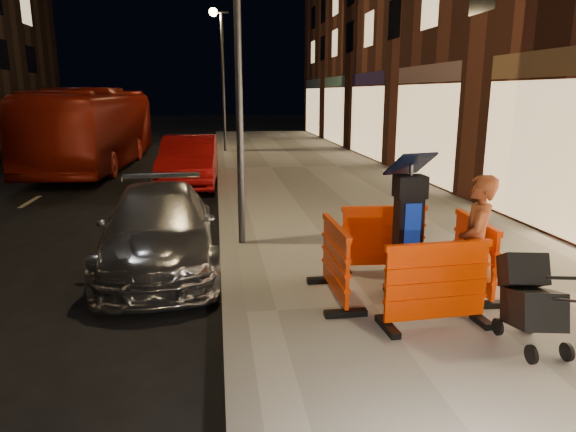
{
  "coord_description": "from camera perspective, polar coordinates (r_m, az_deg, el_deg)",
  "views": [
    {
      "loc": [
        -0.16,
        -5.85,
        2.77
      ],
      "look_at": [
        0.8,
        1.0,
        1.1
      ],
      "focal_mm": 32.0,
      "sensor_mm": 36.0,
      "label": 1
    }
  ],
  "objects": [
    {
      "name": "parking_kiosk",
      "position": [
        6.81,
        13.16,
        -1.47
      ],
      "size": [
        0.58,
        0.58,
        1.79
      ],
      "primitive_type": "cube",
      "rotation": [
        0.0,
        0.0,
        -0.02
      ],
      "color": "black",
      "rests_on": "sidewalk"
    },
    {
      "name": "car_silver",
      "position": [
        8.73,
        -13.92,
        -5.34
      ],
      "size": [
        2.03,
        4.44,
        1.26
      ],
      "primitive_type": "imported",
      "rotation": [
        0.0,
        0.0,
        0.06
      ],
      "color": "#A1A1A5",
      "rests_on": "ground"
    },
    {
      "name": "car_red",
      "position": [
        16.0,
        -10.76,
        3.37
      ],
      "size": [
        1.72,
        4.58,
        1.49
      ],
      "primitive_type": "imported",
      "rotation": [
        0.0,
        0.0,
        -0.03
      ],
      "color": "#A90D10",
      "rests_on": "ground"
    },
    {
      "name": "barrier_front",
      "position": [
        6.1,
        16.15,
        -7.35
      ],
      "size": [
        1.31,
        0.61,
        1.0
      ],
      "primitive_type": "cube",
      "rotation": [
        0.0,
        0.0,
        0.06
      ],
      "color": "#F13500",
      "rests_on": "sidewalk"
    },
    {
      "name": "sidewalk",
      "position": [
        7.17,
        19.11,
        -9.29
      ],
      "size": [
        6.0,
        60.0,
        0.15
      ],
      "primitive_type": "cube",
      "color": "gray",
      "rests_on": "ground"
    },
    {
      "name": "bus_doubledecker",
      "position": [
        20.82,
        -20.26,
        5.1
      ],
      "size": [
        2.79,
        10.58,
        2.93
      ],
      "primitive_type": "imported",
      "rotation": [
        0.0,
        0.0,
        -0.03
      ],
      "color": "maroon",
      "rests_on": "ground"
    },
    {
      "name": "kerb",
      "position": [
        6.44,
        -5.94,
        -11.24
      ],
      "size": [
        0.3,
        60.0,
        0.15
      ],
      "primitive_type": "cube",
      "color": "slate",
      "rests_on": "ground"
    },
    {
      "name": "barrier_bldgside",
      "position": [
        7.31,
        19.99,
        -4.14
      ],
      "size": [
        0.6,
        1.31,
        1.0
      ],
      "primitive_type": "cube",
      "rotation": [
        0.0,
        0.0,
        1.51
      ],
      "color": "#F13500",
      "rests_on": "sidewalk"
    },
    {
      "name": "street_lamp_far",
      "position": [
        23.85,
        -7.2,
        14.39
      ],
      "size": [
        0.12,
        0.12,
        6.0
      ],
      "primitive_type": "cylinder",
      "color": "#3F3F44",
      "rests_on": "sidewalk"
    },
    {
      "name": "barrier_back",
      "position": [
        7.77,
        10.53,
        -2.49
      ],
      "size": [
        1.32,
        0.62,
        1.0
      ],
      "primitive_type": "cube",
      "rotation": [
        0.0,
        0.0,
        -0.08
      ],
      "color": "#F13500",
      "rests_on": "sidewalk"
    },
    {
      "name": "stroller",
      "position": [
        5.98,
        25.59,
        -8.8
      ],
      "size": [
        0.63,
        0.85,
        0.96
      ],
      "primitive_type": "cube",
      "rotation": [
        0.0,
        0.0,
        -0.19
      ],
      "color": "black",
      "rests_on": "sidewalk"
    },
    {
      "name": "street_lamp_mid",
      "position": [
        8.87,
        -5.53,
        15.98
      ],
      "size": [
        0.12,
        0.12,
        6.0
      ],
      "primitive_type": "cylinder",
      "color": "#3F3F44",
      "rests_on": "sidewalk"
    },
    {
      "name": "barrier_kerbside",
      "position": [
        6.65,
        5.28,
        -5.09
      ],
      "size": [
        0.54,
        1.29,
        1.0
      ],
      "primitive_type": "cube",
      "rotation": [
        0.0,
        0.0,
        1.58
      ],
      "color": "#F13500",
      "rests_on": "sidewalk"
    },
    {
      "name": "man",
      "position": [
        6.49,
        20.13,
        -3.12
      ],
      "size": [
        0.67,
        0.74,
        1.7
      ],
      "primitive_type": "imported",
      "rotation": [
        0.0,
        0.0,
        -2.11
      ],
      "color": "brown",
      "rests_on": "sidewalk"
    },
    {
      "name": "ground_plane",
      "position": [
        6.47,
        -5.93,
        -11.84
      ],
      "size": [
        120.0,
        120.0,
        0.0
      ],
      "primitive_type": "plane",
      "color": "black",
      "rests_on": "ground"
    }
  ]
}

